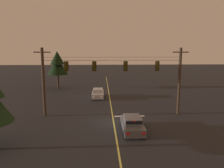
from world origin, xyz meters
TOP-DOWN VIEW (x-y plane):
  - ground_plane at (0.00, 0.00)m, footprint 180.00×180.00m
  - lane_centre_stripe at (0.00, 8.49)m, footprint 0.14×60.00m
  - stop_bar_paint at (1.90, 1.89)m, footprint 3.40×0.36m
  - signal_span_assembly at (0.00, 2.49)m, footprint 17.10×0.32m
  - traffic_light_leftmost at (-5.11, 2.48)m, footprint 0.48×0.41m
  - traffic_light_left_inner at (-2.02, 2.48)m, footprint 0.48×0.41m
  - traffic_light_centre at (1.48, 2.48)m, footprint 0.48×0.41m
  - traffic_light_right_inner at (5.09, 2.48)m, footprint 0.48×0.41m
  - car_waiting_near_lane at (1.57, -2.53)m, footprint 1.80×4.33m
  - car_oncoming_lead at (-1.83, 11.67)m, footprint 1.80×4.42m
  - tree_verge_far at (-9.76, 20.26)m, footprint 3.93×3.93m

SIDE VIEW (x-z plane):
  - ground_plane at x=0.00m, z-range 0.00..0.00m
  - lane_centre_stripe at x=0.00m, z-range 0.00..0.01m
  - stop_bar_paint at x=1.90m, z-range 0.00..0.01m
  - car_oncoming_lead at x=-1.83m, z-range -0.05..1.34m
  - car_waiting_near_lane at x=1.57m, z-range -0.05..1.34m
  - signal_span_assembly at x=0.00m, z-range 0.15..7.80m
  - tree_verge_far at x=-9.76m, z-range 1.13..8.38m
  - traffic_light_leftmost at x=-5.11m, z-range 4.99..6.21m
  - traffic_light_left_inner at x=-2.02m, z-range 4.99..6.21m
  - traffic_light_centre at x=1.48m, z-range 4.99..6.21m
  - traffic_light_right_inner at x=5.09m, z-range 4.99..6.21m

